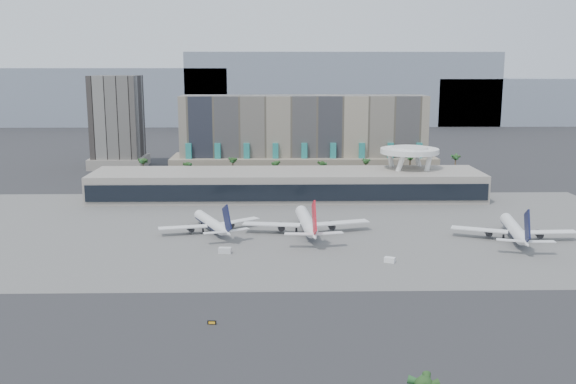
{
  "coord_description": "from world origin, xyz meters",
  "views": [
    {
      "loc": [
        -5.13,
        -167.55,
        57.59
      ],
      "look_at": [
        -0.95,
        40.0,
        16.51
      ],
      "focal_mm": 40.0,
      "sensor_mm": 36.0,
      "label": 1
    }
  ],
  "objects_px": {
    "airliner_right": "(515,229)",
    "service_vehicle_a": "(225,250)",
    "airliner_left": "(211,223)",
    "service_vehicle_b": "(390,260)",
    "airliner_centre": "(307,222)",
    "taxiway_sign": "(212,323)"
  },
  "relations": [
    {
      "from": "airliner_right",
      "to": "service_vehicle_a",
      "type": "relative_size",
      "value": 10.95
    },
    {
      "from": "airliner_left",
      "to": "airliner_right",
      "type": "relative_size",
      "value": 0.84
    },
    {
      "from": "service_vehicle_a",
      "to": "service_vehicle_b",
      "type": "relative_size",
      "value": 1.25
    },
    {
      "from": "airliner_centre",
      "to": "service_vehicle_a",
      "type": "height_order",
      "value": "airliner_centre"
    },
    {
      "from": "service_vehicle_a",
      "to": "taxiway_sign",
      "type": "relative_size",
      "value": 1.9
    },
    {
      "from": "service_vehicle_a",
      "to": "service_vehicle_b",
      "type": "height_order",
      "value": "service_vehicle_a"
    },
    {
      "from": "airliner_left",
      "to": "airliner_centre",
      "type": "height_order",
      "value": "airliner_centre"
    },
    {
      "from": "airliner_left",
      "to": "service_vehicle_b",
      "type": "xyz_separation_m",
      "value": [
        56.38,
        -36.45,
        -2.54
      ]
    },
    {
      "from": "service_vehicle_a",
      "to": "service_vehicle_b",
      "type": "bearing_deg",
      "value": -6.92
    },
    {
      "from": "service_vehicle_b",
      "to": "taxiway_sign",
      "type": "xyz_separation_m",
      "value": [
        -48.42,
        -45.47,
        -0.34
      ]
    },
    {
      "from": "service_vehicle_b",
      "to": "airliner_left",
      "type": "bearing_deg",
      "value": 171.73
    },
    {
      "from": "airliner_centre",
      "to": "airliner_right",
      "type": "relative_size",
      "value": 1.09
    },
    {
      "from": "service_vehicle_a",
      "to": "taxiway_sign",
      "type": "xyz_separation_m",
      "value": [
        1.33,
        -55.88,
        -0.49
      ]
    },
    {
      "from": "airliner_left",
      "to": "service_vehicle_b",
      "type": "relative_size",
      "value": 11.52
    },
    {
      "from": "airliner_left",
      "to": "service_vehicle_b",
      "type": "height_order",
      "value": "airliner_left"
    },
    {
      "from": "service_vehicle_b",
      "to": "airliner_right",
      "type": "bearing_deg",
      "value": 51.97
    },
    {
      "from": "service_vehicle_b",
      "to": "service_vehicle_a",
      "type": "bearing_deg",
      "value": -167.21
    },
    {
      "from": "airliner_right",
      "to": "service_vehicle_b",
      "type": "xyz_separation_m",
      "value": [
        -46.06,
        -23.84,
        -2.92
      ]
    },
    {
      "from": "airliner_left",
      "to": "service_vehicle_a",
      "type": "xyz_separation_m",
      "value": [
        6.63,
        -26.04,
        -2.39
      ]
    },
    {
      "from": "airliner_left",
      "to": "service_vehicle_a",
      "type": "bearing_deg",
      "value": -99.95
    },
    {
      "from": "taxiway_sign",
      "to": "airliner_left",
      "type": "bearing_deg",
      "value": 99.65
    },
    {
      "from": "airliner_right",
      "to": "service_vehicle_b",
      "type": "relative_size",
      "value": 13.66
    }
  ]
}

